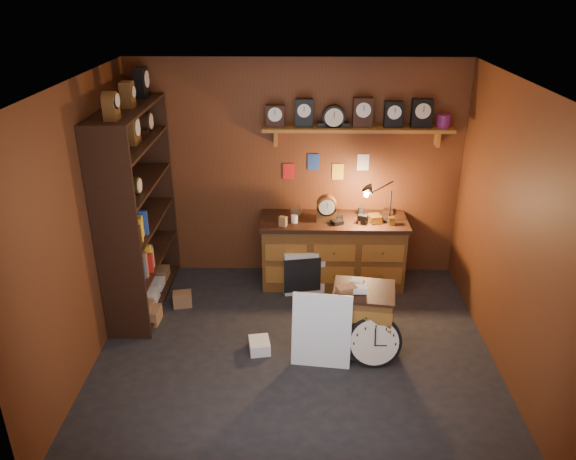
# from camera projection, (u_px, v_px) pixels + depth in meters

# --- Properties ---
(floor) EXTENTS (4.00, 4.00, 0.00)m
(floor) POSITION_uv_depth(u_px,v_px,m) (295.00, 351.00, 5.77)
(floor) COLOR black
(floor) RESTS_ON ground
(room_shell) EXTENTS (4.02, 3.62, 2.71)m
(room_shell) POSITION_uv_depth(u_px,v_px,m) (301.00, 191.00, 5.16)
(room_shell) COLOR #5C2E15
(room_shell) RESTS_ON ground
(shelving_unit) EXTENTS (0.47, 1.60, 2.58)m
(shelving_unit) POSITION_uv_depth(u_px,v_px,m) (134.00, 202.00, 6.18)
(shelving_unit) COLOR black
(shelving_unit) RESTS_ON ground
(workbench) EXTENTS (1.77, 0.66, 1.36)m
(workbench) POSITION_uv_depth(u_px,v_px,m) (333.00, 247.00, 6.91)
(workbench) COLOR brown
(workbench) RESTS_ON ground
(low_cabinet) EXTENTS (0.67, 0.60, 0.78)m
(low_cabinet) POSITION_uv_depth(u_px,v_px,m) (362.00, 317.00, 5.68)
(low_cabinet) COLOR brown
(low_cabinet) RESTS_ON ground
(big_round_clock) EXTENTS (0.54, 0.17, 0.54)m
(big_round_clock) POSITION_uv_depth(u_px,v_px,m) (374.00, 341.00, 5.48)
(big_round_clock) COLOR black
(big_round_clock) RESTS_ON ground
(white_panel) EXTENTS (0.59, 0.23, 0.77)m
(white_panel) POSITION_uv_depth(u_px,v_px,m) (321.00, 362.00, 5.61)
(white_panel) COLOR silver
(white_panel) RESTS_ON ground
(mini_fridge) EXTENTS (0.61, 0.63, 0.54)m
(mini_fridge) POSITION_uv_depth(u_px,v_px,m) (302.00, 265.00, 6.92)
(mini_fridge) COLOR silver
(mini_fridge) RESTS_ON ground
(floor_box_a) EXTENTS (0.29, 0.25, 0.17)m
(floor_box_a) POSITION_uv_depth(u_px,v_px,m) (147.00, 315.00, 6.24)
(floor_box_a) COLOR #91653F
(floor_box_a) RESTS_ON ground
(floor_box_b) EXTENTS (0.24, 0.28, 0.12)m
(floor_box_b) POSITION_uv_depth(u_px,v_px,m) (259.00, 345.00, 5.76)
(floor_box_b) COLOR white
(floor_box_b) RESTS_ON ground
(floor_box_c) EXTENTS (0.24, 0.21, 0.16)m
(floor_box_c) POSITION_uv_depth(u_px,v_px,m) (182.00, 299.00, 6.56)
(floor_box_c) COLOR #91653F
(floor_box_c) RESTS_ON ground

